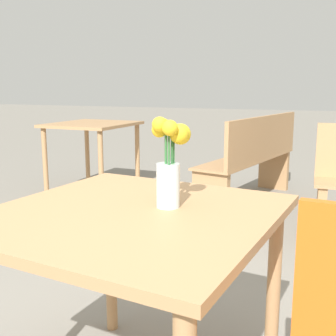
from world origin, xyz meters
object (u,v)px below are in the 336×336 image
(bench_middle, at_px, (255,157))
(table_front, at_px, (133,240))
(table_back, at_px, (93,133))
(flower_vase, at_px, (170,163))

(bench_middle, bearing_deg, table_front, -86.29)
(table_back, bearing_deg, table_front, -54.51)
(table_front, height_order, bench_middle, bench_middle)
(flower_vase, relative_size, table_back, 0.34)
(flower_vase, bearing_deg, bench_middle, 95.82)
(bench_middle, height_order, table_back, bench_middle)
(flower_vase, distance_m, table_back, 3.19)
(bench_middle, distance_m, table_back, 1.69)
(bench_middle, bearing_deg, table_back, -173.57)
(table_back, bearing_deg, flower_vase, -52.26)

